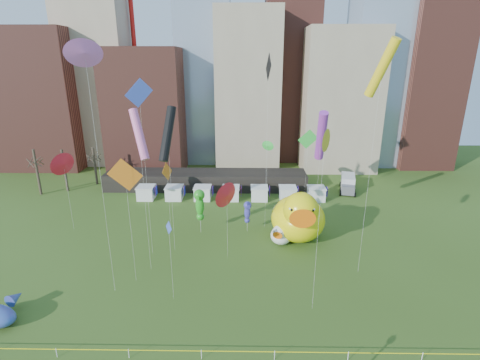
{
  "coord_description": "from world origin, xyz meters",
  "views": [
    {
      "loc": [
        3.54,
        -23.52,
        23.36
      ],
      "look_at": [
        3.0,
        10.75,
        12.0
      ],
      "focal_mm": 27.0,
      "sensor_mm": 36.0,
      "label": 1
    }
  ],
  "objects_px": {
    "seahorse_purple": "(247,210)",
    "big_duck": "(298,217)",
    "box_truck": "(348,183)",
    "small_duck": "(281,234)",
    "seahorse_green": "(200,202)"
  },
  "relations": [
    {
      "from": "small_duck",
      "to": "seahorse_purple",
      "type": "distance_m",
      "value": 6.09
    },
    {
      "from": "seahorse_green",
      "to": "box_truck",
      "type": "height_order",
      "value": "seahorse_green"
    },
    {
      "from": "small_duck",
      "to": "box_truck",
      "type": "xyz_separation_m",
      "value": [
        14.5,
        21.16,
        0.05
      ]
    },
    {
      "from": "big_duck",
      "to": "seahorse_purple",
      "type": "relative_size",
      "value": 2.19
    },
    {
      "from": "seahorse_green",
      "to": "box_truck",
      "type": "relative_size",
      "value": 0.93
    },
    {
      "from": "seahorse_purple",
      "to": "big_duck",
      "type": "bearing_deg",
      "value": -34.38
    },
    {
      "from": "seahorse_green",
      "to": "box_truck",
      "type": "bearing_deg",
      "value": 41.22
    },
    {
      "from": "small_duck",
      "to": "seahorse_green",
      "type": "xyz_separation_m",
      "value": [
        -11.14,
        3.23,
        3.2
      ]
    },
    {
      "from": "big_duck",
      "to": "small_duck",
      "type": "distance_m",
      "value": 3.35
    },
    {
      "from": "small_duck",
      "to": "seahorse_purple",
      "type": "bearing_deg",
      "value": 161.68
    },
    {
      "from": "seahorse_purple",
      "to": "box_truck",
      "type": "xyz_separation_m",
      "value": [
        18.99,
        17.49,
        -1.79
      ]
    },
    {
      "from": "small_duck",
      "to": "box_truck",
      "type": "distance_m",
      "value": 25.66
    },
    {
      "from": "small_duck",
      "to": "seahorse_purple",
      "type": "height_order",
      "value": "seahorse_purple"
    },
    {
      "from": "seahorse_green",
      "to": "seahorse_purple",
      "type": "xyz_separation_m",
      "value": [
        6.65,
        0.44,
        -1.36
      ]
    },
    {
      "from": "seahorse_purple",
      "to": "box_truck",
      "type": "height_order",
      "value": "seahorse_purple"
    }
  ]
}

